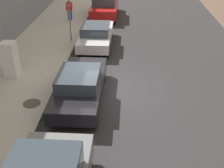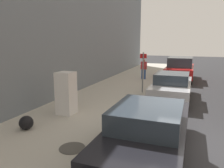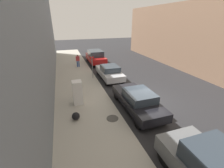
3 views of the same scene
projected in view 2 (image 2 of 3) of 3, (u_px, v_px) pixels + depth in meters
The scene contains 10 objects.
ground_plane at pixel (196, 147), 6.18m from camera, with size 80.00×80.00×0.00m, color #28282B.
sidewalk_slab at pixel (62, 124), 7.70m from camera, with size 3.90×44.00×0.14m, color #B2ADA0.
discarded_refrigerator at pixel (66, 93), 8.47m from camera, with size 0.63×0.66×1.66m.
manhole_cover at pixel (72, 148), 5.82m from camera, with size 0.70×0.70×0.02m, color #47443F.
street_sign_post at pixel (143, 70), 11.94m from camera, with size 0.36×0.07×2.22m.
trash_bag at pixel (26, 123), 7.02m from camera, with size 0.46×0.46×0.46m, color black.
pedestrian_walking_far at pixel (144, 68), 16.37m from camera, with size 0.44×0.22×1.51m.
parked_sedan_dark at pixel (149, 129), 5.59m from camera, with size 1.83×4.66×1.40m.
parked_sedan_silver at pixel (172, 86), 11.13m from camera, with size 1.81×4.38×1.39m.
parked_suv_red at pixel (180, 68), 16.79m from camera, with size 1.96×4.72×1.75m.
Camera 2 is at (-0.23, -6.19, 2.94)m, focal length 35.00 mm.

